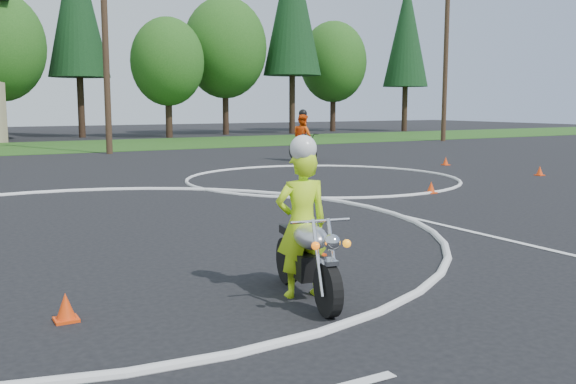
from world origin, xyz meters
TOP-DOWN VIEW (x-y plane):
  - ground at (0.00, 0.00)m, footprint 120.00×120.00m
  - course_markings at (2.17, 4.35)m, footprint 19.05×19.05m
  - primary_motorcycle at (1.47, -1.87)m, footprint 0.77×1.92m
  - rider_primary_grp at (1.47, -1.74)m, footprint 0.69×0.52m
  - rider_second_grp at (10.66, 13.54)m, footprint 0.74×2.10m
  - traffic_cones at (7.84, 3.54)m, footprint 15.82×11.01m
  - treeline at (14.78, 34.61)m, footprint 38.20×8.10m
  - utility_poles at (5.00, 21.00)m, footprint 41.60×1.12m

SIDE VIEW (x-z plane):
  - ground at x=0.00m, z-range 0.00..0.00m
  - course_markings at x=2.17m, z-range -0.05..0.07m
  - traffic_cones at x=7.84m, z-range -0.01..0.29m
  - primary_motorcycle at x=1.47m, z-range -0.01..1.00m
  - rider_second_grp at x=10.66m, z-range -0.30..1.72m
  - rider_primary_grp at x=1.47m, z-range -0.03..1.85m
  - utility_poles at x=5.00m, z-range 0.20..10.20m
  - treeline at x=14.78m, z-range -0.64..13.88m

